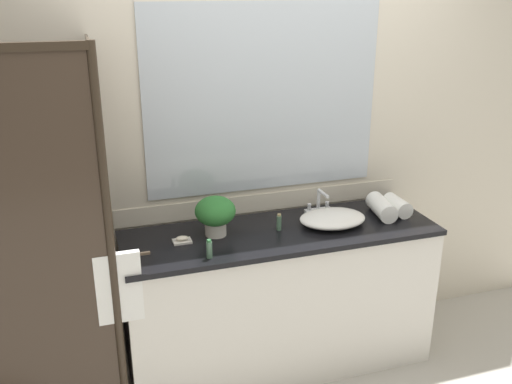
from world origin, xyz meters
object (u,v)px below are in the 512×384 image
at_px(potted_plant, 215,213).
at_px(amenity_bottle_lotion, 209,249).
at_px(amenity_bottle_conditioner, 279,222).
at_px(rolled_towel_near_edge, 397,206).
at_px(faucet, 319,204).
at_px(rolled_towel_middle, 382,207).
at_px(soap_dish, 182,240).
at_px(sink_basin, 332,218).

distance_m(potted_plant, amenity_bottle_lotion, 0.29).
distance_m(amenity_bottle_conditioner, rolled_towel_near_edge, 0.77).
xyz_separation_m(faucet, amenity_bottle_lotion, (-0.78, -0.39, -0.00)).
bearing_deg(rolled_towel_middle, soap_dish, -179.98).
distance_m(faucet, amenity_bottle_lotion, 0.87).
bearing_deg(faucet, rolled_towel_middle, -26.21).
height_order(sink_basin, amenity_bottle_lotion, amenity_bottle_lotion).
distance_m(soap_dish, rolled_towel_middle, 1.22).
height_order(faucet, amenity_bottle_lotion, faucet).
relative_size(potted_plant, rolled_towel_near_edge, 1.11).
height_order(faucet, rolled_towel_near_edge, faucet).
bearing_deg(sink_basin, rolled_towel_near_edge, 4.08).
height_order(sink_basin, potted_plant, potted_plant).
bearing_deg(sink_basin, soap_dish, 178.25).
relative_size(faucet, rolled_towel_near_edge, 0.84).
distance_m(faucet, potted_plant, 0.70).
xyz_separation_m(amenity_bottle_conditioner, rolled_towel_middle, (0.66, 0.01, 0.01)).
distance_m(amenity_bottle_lotion, rolled_towel_middle, 1.14).
xyz_separation_m(potted_plant, soap_dish, (-0.20, -0.04, -0.12)).
height_order(potted_plant, soap_dish, potted_plant).
relative_size(soap_dish, rolled_towel_near_edge, 0.49).
relative_size(sink_basin, rolled_towel_middle, 1.51).
bearing_deg(soap_dish, rolled_towel_near_edge, 0.21).
xyz_separation_m(soap_dish, rolled_towel_near_edge, (1.32, 0.00, 0.04)).
bearing_deg(sink_basin, amenity_bottle_lotion, -165.79).
xyz_separation_m(amenity_bottle_conditioner, amenity_bottle_lotion, (-0.46, -0.22, 0.00)).
relative_size(faucet, soap_dish, 1.70).
bearing_deg(potted_plant, amenity_bottle_conditioner, -6.82).
bearing_deg(faucet, sink_basin, -90.00).
xyz_separation_m(amenity_bottle_lotion, rolled_towel_middle, (1.12, 0.22, 0.01)).
xyz_separation_m(sink_basin, amenity_bottle_conditioner, (-0.32, 0.02, 0.01)).
xyz_separation_m(faucet, potted_plant, (-0.68, -0.13, 0.08)).
bearing_deg(amenity_bottle_conditioner, rolled_towel_near_edge, 0.75).
distance_m(amenity_bottle_conditioner, amenity_bottle_lotion, 0.51).
bearing_deg(soap_dish, rolled_towel_middle, 0.02).
distance_m(amenity_bottle_conditioner, rolled_towel_middle, 0.66).
relative_size(potted_plant, amenity_bottle_conditioner, 2.33).
xyz_separation_m(faucet, amenity_bottle_conditioner, (-0.32, -0.17, -0.01)).
xyz_separation_m(sink_basin, potted_plant, (-0.68, 0.06, 0.10)).
height_order(faucet, amenity_bottle_conditioner, faucet).
bearing_deg(faucet, amenity_bottle_lotion, -153.45).
distance_m(faucet, rolled_towel_middle, 0.37).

